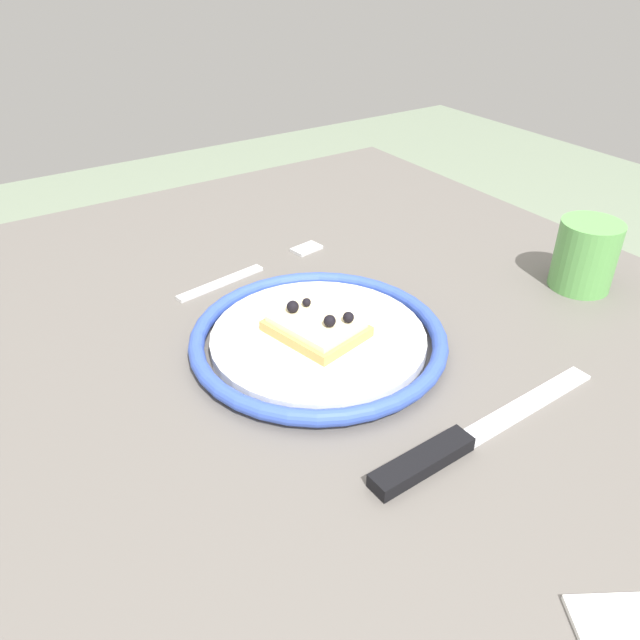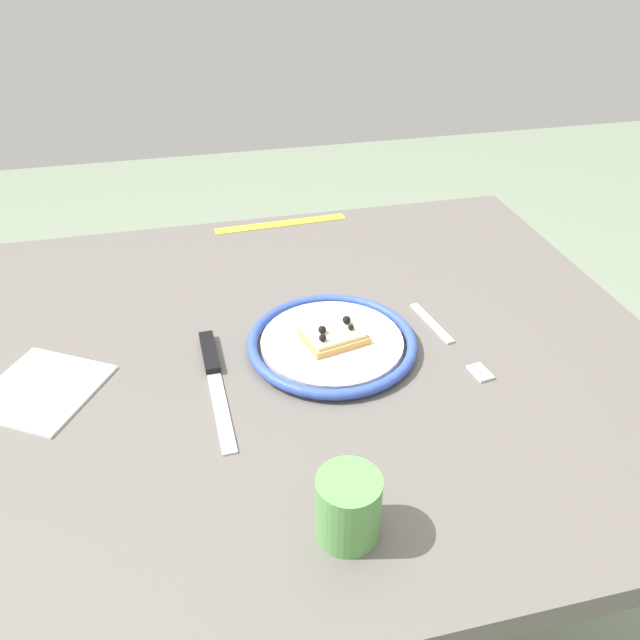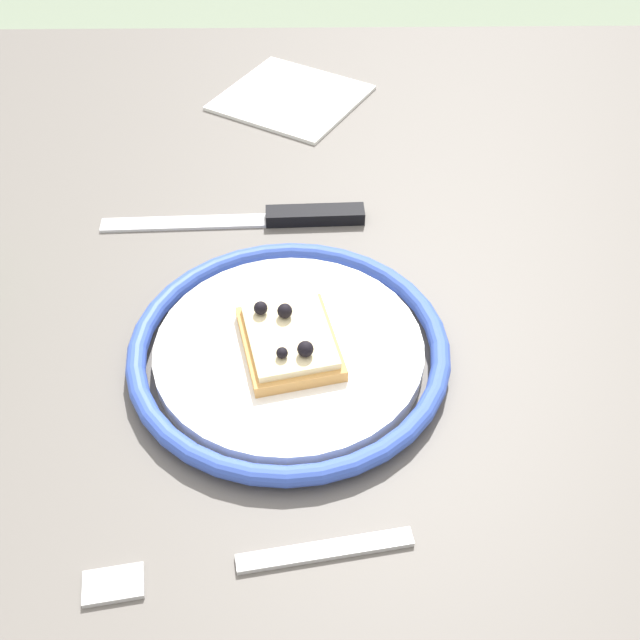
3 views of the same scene
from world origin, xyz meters
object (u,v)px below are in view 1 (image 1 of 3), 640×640
object	(u,v)px
dining_table	(336,448)
fork	(255,269)
pizza_slice_near	(316,326)
plate	(318,338)
cup	(585,255)
knife	(454,445)

from	to	relation	value
dining_table	fork	world-z (taller)	fork
dining_table	pizza_slice_near	bearing A→B (deg)	167.33
plate	fork	size ratio (longest dim) A/B	1.21
pizza_slice_near	dining_table	bearing A→B (deg)	-12.67
dining_table	cup	xyz separation A→B (m)	(0.01, 0.32, 0.12)
fork	dining_table	bearing A→B (deg)	-9.19
pizza_slice_near	fork	xyz separation A→B (m)	(-0.17, 0.02, -0.02)
plate	cup	xyz separation A→B (m)	(0.06, 0.31, 0.03)
fork	plate	bearing A→B (deg)	-7.69
pizza_slice_near	fork	distance (m)	0.17
knife	fork	bearing A→B (deg)	178.09
plate	pizza_slice_near	xyz separation A→B (m)	(-0.00, -0.00, 0.01)
dining_table	fork	size ratio (longest dim) A/B	5.24
pizza_slice_near	knife	distance (m)	0.17
knife	cup	size ratio (longest dim) A/B	3.15
dining_table	plate	size ratio (longest dim) A/B	4.34
pizza_slice_near	fork	world-z (taller)	pizza_slice_near
fork	pizza_slice_near	bearing A→B (deg)	-8.07
dining_table	pizza_slice_near	world-z (taller)	pizza_slice_near
plate	dining_table	bearing A→B (deg)	-14.11
knife	fork	size ratio (longest dim) A/B	1.20
knife	cup	distance (m)	0.32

